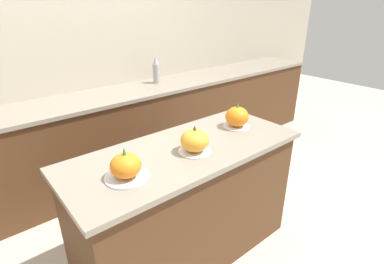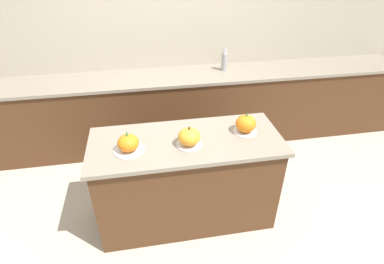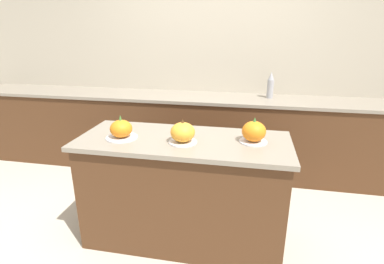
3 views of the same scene
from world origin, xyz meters
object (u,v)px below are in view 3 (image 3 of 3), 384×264
object	(u,v)px
pumpkin_cake_center	(183,133)
bottle_tall	(270,86)
pumpkin_cake_left	(121,130)
pumpkin_cake_right	(254,132)

from	to	relation	value
pumpkin_cake_center	bottle_tall	bearing A→B (deg)	65.06
pumpkin_cake_left	pumpkin_cake_right	xyz separation A→B (m)	(0.98, 0.11, 0.01)
pumpkin_cake_left	bottle_tall	bearing A→B (deg)	51.58
pumpkin_cake_left	bottle_tall	world-z (taller)	bottle_tall
pumpkin_cake_left	pumpkin_cake_right	distance (m)	0.98
bottle_tall	pumpkin_cake_center	bearing A→B (deg)	-114.94
pumpkin_cake_left	pumpkin_cake_center	xyz separation A→B (m)	(0.48, -0.00, 0.01)
pumpkin_cake_left	bottle_tall	xyz separation A→B (m)	(1.15, 1.45, 0.11)
pumpkin_cake_center	pumpkin_cake_right	size ratio (longest dim) A/B	1.02
pumpkin_cake_left	pumpkin_cake_center	bearing A→B (deg)	-0.29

